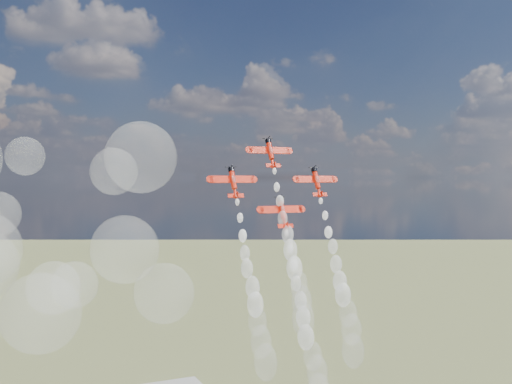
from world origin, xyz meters
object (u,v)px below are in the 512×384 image
at_px(plane_left, 233,182).
at_px(plane_right, 317,181).
at_px(plane_slot, 282,212).
at_px(plane_lead, 270,152).

xyz_separation_m(plane_left, plane_right, (25.22, 0.00, 0.00)).
distance_m(plane_right, plane_slot, 15.39).
bearing_deg(plane_right, plane_left, 180.00).
relative_size(plane_left, plane_slot, 1.00).
bearing_deg(plane_slot, plane_left, 163.80).
relative_size(plane_right, plane_slot, 1.00).
height_order(plane_lead, plane_left, plane_lead).
relative_size(plane_left, plane_right, 1.00).
bearing_deg(plane_lead, plane_right, -16.20).
height_order(plane_left, plane_slot, plane_left).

